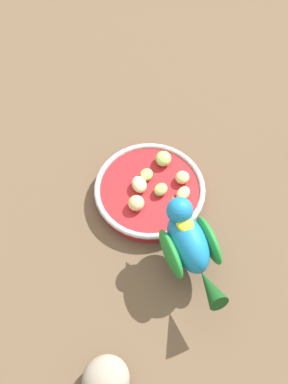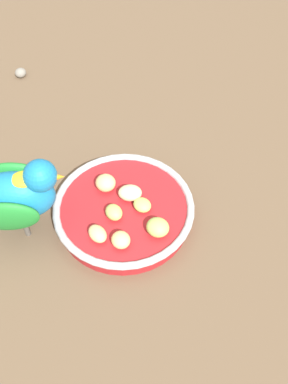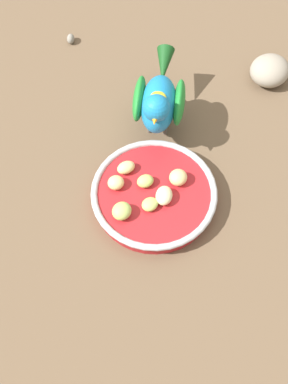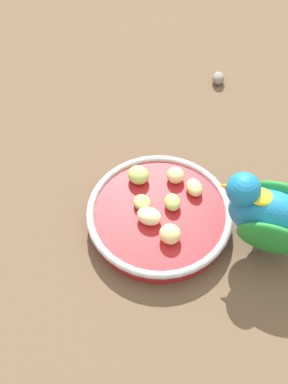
{
  "view_description": "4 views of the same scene",
  "coord_description": "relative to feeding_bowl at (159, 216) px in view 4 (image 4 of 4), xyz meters",
  "views": [
    {
      "loc": [
        -0.17,
        0.44,
        0.79
      ],
      "look_at": [
        0.02,
        0.03,
        0.05
      ],
      "focal_mm": 48.21,
      "sensor_mm": 36.0,
      "label": 1
    },
    {
      "loc": [
        -0.22,
        -0.26,
        0.51
      ],
      "look_at": [
        0.05,
        -0.0,
        0.05
      ],
      "focal_mm": 41.3,
      "sensor_mm": 36.0,
      "label": 2
    },
    {
      "loc": [
        0.33,
        -0.23,
        0.72
      ],
      "look_at": [
        0.02,
        -0.01,
        0.05
      ],
      "focal_mm": 48.63,
      "sensor_mm": 36.0,
      "label": 3
    },
    {
      "loc": [
        0.2,
        0.35,
        0.6
      ],
      "look_at": [
        0.03,
        -0.01,
        0.05
      ],
      "focal_mm": 48.72,
      "sensor_mm": 36.0,
      "label": 4
    }
  ],
  "objects": [
    {
      "name": "apple_piece_3",
      "position": [
        -0.06,
        -0.02,
        0.02
      ],
      "size": [
        0.02,
        0.03,
        0.02
      ],
      "primitive_type": "ellipsoid",
      "rotation": [
        0.0,
        0.0,
        4.58
      ],
      "color": "#E5C67F",
      "rests_on": "feeding_bowl"
    },
    {
      "name": "apple_piece_2",
      "position": [
        0.01,
        0.04,
        0.02
      ],
      "size": [
        0.03,
        0.03,
        0.02
      ],
      "primitive_type": "ellipsoid",
      "rotation": [
        0.0,
        0.0,
        1.85
      ],
      "color": "#E5C67F",
      "rests_on": "feeding_bowl"
    },
    {
      "name": "apple_piece_1",
      "position": [
        0.0,
        -0.06,
        0.02
      ],
      "size": [
        0.04,
        0.04,
        0.02
      ],
      "primitive_type": "ellipsoid",
      "rotation": [
        0.0,
        0.0,
        5.0
      ],
      "color": "#B2CC66",
      "rests_on": "feeding_bowl"
    },
    {
      "name": "pebble_0",
      "position": [
        -0.21,
        -0.21,
        -0.01
      ],
      "size": [
        0.03,
        0.03,
        0.02
      ],
      "primitive_type": "ellipsoid",
      "rotation": [
        0.0,
        0.0,
        1.01
      ],
      "color": "gray",
      "rests_on": "ground_plane"
    },
    {
      "name": "apple_piece_5",
      "position": [
        -0.04,
        -0.04,
        0.02
      ],
      "size": [
        0.03,
        0.03,
        0.02
      ],
      "primitive_type": "ellipsoid",
      "rotation": [
        0.0,
        0.0,
        1.3
      ],
      "color": "#E5C67F",
      "rests_on": "feeding_bowl"
    },
    {
      "name": "apple_piece_6",
      "position": [
        0.02,
        -0.02,
        0.02
      ],
      "size": [
        0.02,
        0.03,
        0.01
      ],
      "primitive_type": "ellipsoid",
      "rotation": [
        0.0,
        0.0,
        4.72
      ],
      "color": "#B2CC66",
      "rests_on": "feeding_bowl"
    },
    {
      "name": "parrot",
      "position": [
        -0.11,
        0.09,
        0.06
      ],
      "size": [
        0.15,
        0.14,
        0.13
      ],
      "rotation": [
        0.0,
        0.0,
        -0.76
      ],
      "color": "#59544C",
      "rests_on": "ground_plane"
    },
    {
      "name": "ground_plane",
      "position": [
        -0.02,
        -0.01,
        -0.02
      ],
      "size": [
        4.0,
        4.0,
        0.0
      ],
      "primitive_type": "plane",
      "color": "brown"
    },
    {
      "name": "apple_piece_4",
      "position": [
        0.02,
        0.01,
        0.02
      ],
      "size": [
        0.04,
        0.04,
        0.02
      ],
      "primitive_type": "ellipsoid",
      "rotation": [
        0.0,
        0.0,
        5.48
      ],
      "color": "beige",
      "rests_on": "feeding_bowl"
    },
    {
      "name": "feeding_bowl",
      "position": [
        0.0,
        0.0,
        0.0
      ],
      "size": [
        0.2,
        0.2,
        0.03
      ],
      "color": "#AD1E23",
      "rests_on": "ground_plane"
    },
    {
      "name": "apple_piece_0",
      "position": [
        -0.02,
        -0.0,
        0.02
      ],
      "size": [
        0.03,
        0.03,
        0.02
      ],
      "primitive_type": "ellipsoid",
      "rotation": [
        0.0,
        0.0,
        4.49
      ],
      "color": "#B2CC66",
      "rests_on": "feeding_bowl"
    }
  ]
}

